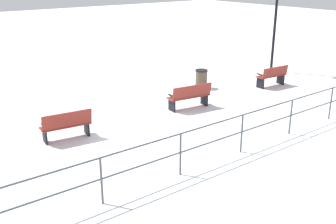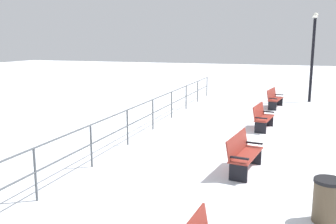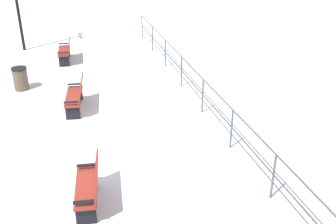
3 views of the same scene
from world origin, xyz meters
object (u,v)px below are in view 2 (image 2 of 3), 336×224
(bench_second, at_px, (243,153))
(bench_third, at_px, (262,117))
(lamppost_middle, at_px, (313,46))
(bench_fourth, at_px, (274,98))
(trash_bin, at_px, (328,201))

(bench_second, height_order, bench_third, bench_second)
(bench_second, xyz_separation_m, lamppost_middle, (1.86, 11.86, 2.40))
(lamppost_middle, bearing_deg, bench_third, -104.20)
(bench_third, relative_size, bench_fourth, 0.90)
(bench_third, relative_size, lamppost_middle, 0.34)
(bench_second, xyz_separation_m, bench_fourth, (0.20, 9.42, -0.00))
(bench_third, distance_m, trash_bin, 7.04)
(bench_third, height_order, lamppost_middle, lamppost_middle)
(bench_second, xyz_separation_m, bench_third, (0.05, 4.71, -0.01))
(bench_second, height_order, bench_fourth, bench_second)
(bench_third, xyz_separation_m, lamppost_middle, (1.81, 7.16, 2.41))
(bench_fourth, distance_m, lamppost_middle, 3.81)
(bench_third, relative_size, trash_bin, 1.91)
(bench_fourth, distance_m, trash_bin, 11.65)
(bench_third, distance_m, bench_fourth, 4.71)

